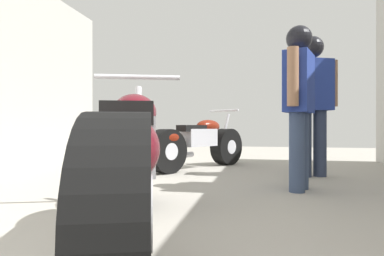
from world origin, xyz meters
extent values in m
plane|color=#A8A399|center=(0.00, 3.19, 0.00)|extent=(15.30, 15.30, 0.00)
cylinder|color=black|center=(-0.24, 2.73, 0.34)|extent=(0.42, 0.71, 0.68)
cylinder|color=silver|center=(-0.24, 2.73, 0.34)|extent=(0.30, 0.32, 0.26)
cylinder|color=black|center=(0.25, 1.26, 0.34)|extent=(0.42, 0.71, 0.68)
cylinder|color=silver|center=(0.25, 1.26, 0.34)|extent=(0.30, 0.32, 0.26)
cube|color=silver|center=(0.01, 1.99, 0.53)|extent=(0.46, 0.73, 0.30)
ellipsoid|color=#5B0F19|center=(-0.07, 2.22, 0.72)|extent=(0.44, 0.61, 0.23)
cube|color=black|center=(0.07, 1.81, 0.69)|extent=(0.39, 0.56, 0.11)
ellipsoid|color=#5B0F19|center=(0.24, 1.31, 0.55)|extent=(0.41, 0.53, 0.26)
cylinder|color=silver|center=(-0.23, 2.69, 0.66)|extent=(0.14, 0.27, 0.62)
cylinder|color=silver|center=(-0.21, 2.65, 1.02)|extent=(0.64, 0.25, 0.04)
cylinder|color=silver|center=(-0.03, 1.64, 0.24)|extent=(0.28, 0.59, 0.10)
cylinder|color=black|center=(0.19, 5.66, 0.30)|extent=(0.50, 0.63, 0.60)
cylinder|color=silver|center=(0.19, 5.66, 0.30)|extent=(0.31, 0.32, 0.23)
cylinder|color=black|center=(-0.52, 4.49, 0.30)|extent=(0.50, 0.63, 0.60)
cylinder|color=silver|center=(-0.52, 4.49, 0.30)|extent=(0.31, 0.32, 0.23)
cube|color=silver|center=(-0.16, 5.07, 0.47)|extent=(0.51, 0.63, 0.26)
ellipsoid|color=maroon|center=(-0.05, 5.25, 0.64)|extent=(0.46, 0.55, 0.21)
cube|color=black|center=(-0.25, 4.93, 0.61)|extent=(0.41, 0.50, 0.09)
ellipsoid|color=maroon|center=(-0.49, 4.53, 0.49)|extent=(0.43, 0.48, 0.23)
cylinder|color=silver|center=(0.17, 5.62, 0.59)|extent=(0.16, 0.23, 0.55)
cylinder|color=silver|center=(0.15, 5.59, 0.91)|extent=(0.52, 0.33, 0.03)
cylinder|color=silver|center=(-0.42, 4.90, 0.21)|extent=(0.34, 0.49, 0.08)
cylinder|color=#2D3851|center=(1.49, 4.62, 0.42)|extent=(0.21, 0.21, 0.84)
cylinder|color=#2D3851|center=(1.29, 4.54, 0.42)|extent=(0.21, 0.21, 0.84)
cube|color=navy|center=(1.39, 4.58, 1.17)|extent=(0.53, 0.41, 0.65)
cylinder|color=#9E7051|center=(1.66, 4.69, 1.19)|extent=(0.15, 0.15, 0.59)
cylinder|color=#9E7051|center=(1.12, 4.47, 1.19)|extent=(0.15, 0.15, 0.59)
sphere|color=black|center=(1.39, 4.58, 1.63)|extent=(0.23, 0.23, 0.23)
sphere|color=black|center=(1.39, 4.58, 1.65)|extent=(0.28, 0.28, 0.28)
cylinder|color=#384766|center=(1.14, 3.70, 0.39)|extent=(0.19, 0.19, 0.77)
cylinder|color=#384766|center=(1.08, 3.52, 0.39)|extent=(0.19, 0.19, 0.77)
cube|color=navy|center=(1.11, 3.61, 1.07)|extent=(0.36, 0.48, 0.59)
cylinder|color=#9E7051|center=(1.20, 3.86, 1.10)|extent=(0.13, 0.13, 0.54)
cylinder|color=#9E7051|center=(1.03, 3.35, 1.10)|extent=(0.13, 0.13, 0.54)
sphere|color=black|center=(1.11, 3.61, 1.50)|extent=(0.21, 0.21, 0.21)
sphere|color=black|center=(1.11, 3.61, 1.51)|extent=(0.25, 0.25, 0.25)
camera|label=1|loc=(0.71, 0.26, 0.63)|focal=30.09mm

